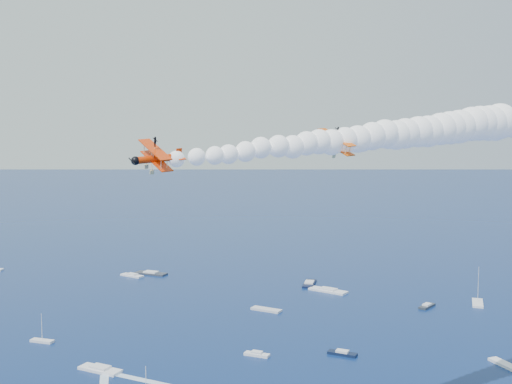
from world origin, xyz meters
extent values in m
cube|color=white|center=(-32.16, 85.74, 0.35)|extent=(11.27, 9.23, 0.70)
cube|color=white|center=(87.89, 129.15, 0.35)|extent=(7.78, 11.13, 0.70)
cube|color=#292E36|center=(69.29, 127.74, 0.35)|extent=(7.57, 7.20, 0.70)
cube|color=black|center=(29.30, 88.49, 0.35)|extent=(7.71, 6.21, 0.70)
cube|color=silver|center=(-50.50, 109.18, 0.35)|extent=(6.98, 4.80, 0.70)
cube|color=white|center=(41.77, 152.17, 0.35)|extent=(13.60, 13.26, 0.70)
cube|color=white|center=(-30.95, 186.20, 0.35)|extent=(9.90, 9.13, 0.70)
cube|color=white|center=(67.26, 75.96, 0.35)|extent=(4.67, 8.80, 0.70)
cube|color=#303541|center=(-23.47, 189.05, 0.35)|extent=(13.77, 10.42, 0.70)
cube|color=silver|center=(15.66, 131.04, 0.35)|extent=(10.09, 8.66, 0.70)
cube|color=black|center=(37.28, 163.40, 0.35)|extent=(8.07, 13.19, 0.70)
cube|color=white|center=(7.05, 90.73, 0.35)|extent=(6.82, 5.19, 0.70)
camera|label=1|loc=(-13.90, -62.93, 57.49)|focal=43.19mm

